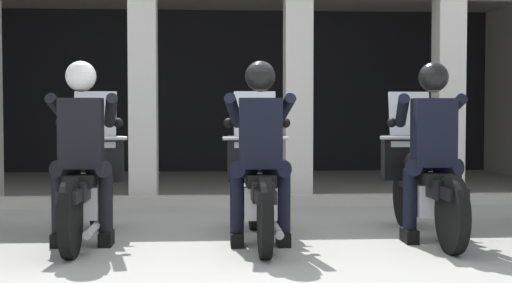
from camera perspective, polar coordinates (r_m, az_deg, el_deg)
ground_plane at (r=9.20m, az=-0.97°, el=-4.79°), size 80.00×80.00×0.00m
station_building at (r=11.88m, az=-2.98°, el=6.85°), size 11.01×5.14×3.22m
kerb_strip at (r=8.84m, az=-2.71°, el=-4.70°), size 10.51×0.24×0.12m
motorcycle_left at (r=6.65m, az=-13.13°, el=-3.32°), size 0.62×2.04×1.35m
police_officer_left at (r=6.34m, az=-13.61°, el=0.36°), size 0.63×0.61×1.58m
motorcycle_center at (r=6.47m, az=0.17°, el=-3.41°), size 0.62×2.04×1.35m
police_officer_center at (r=6.16m, az=0.33°, el=0.37°), size 0.63×0.61×1.58m
motorcycle_right at (r=6.81m, az=13.04°, el=-3.18°), size 0.62×2.04×1.35m
police_officer_right at (r=6.51m, az=13.78°, el=0.42°), size 0.63×0.61×1.58m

